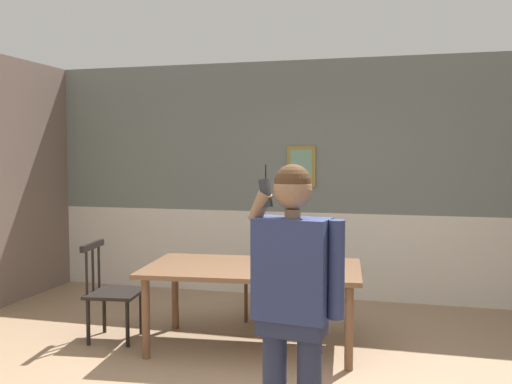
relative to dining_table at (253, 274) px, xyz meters
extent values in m
cube|color=slate|center=(0.25, 1.94, 1.27)|extent=(6.75, 0.12, 1.81)
cube|color=silver|center=(0.25, 1.95, -0.15)|extent=(6.75, 0.14, 1.03)
cube|color=silver|center=(0.25, 1.92, 0.37)|extent=(6.75, 0.05, 0.06)
cube|color=olive|center=(0.10, 1.86, 0.92)|extent=(0.34, 0.03, 0.49)
cube|color=#71A188|center=(0.10, 1.85, 0.92)|extent=(0.26, 0.01, 0.41)
cube|color=brown|center=(0.00, 0.00, 0.05)|extent=(1.99, 1.22, 0.04)
cylinder|color=brown|center=(-0.80, -0.50, -0.31)|extent=(0.07, 0.07, 0.69)
cylinder|color=brown|center=(0.88, -0.33, -0.31)|extent=(0.07, 0.07, 0.69)
cylinder|color=brown|center=(-0.88, 0.33, -0.31)|extent=(0.07, 0.07, 0.69)
cylinder|color=brown|center=(0.80, 0.50, -0.31)|extent=(0.07, 0.07, 0.69)
cube|color=#513823|center=(-0.09, 0.87, -0.23)|extent=(0.43, 0.43, 0.03)
cube|color=#513823|center=(-0.08, 1.06, 0.26)|extent=(0.43, 0.04, 0.06)
cylinder|color=#513823|center=(0.04, 1.06, 0.04)|extent=(0.02, 0.02, 0.50)
cylinder|color=#513823|center=(-0.08, 1.06, 0.04)|extent=(0.02, 0.02, 0.50)
cylinder|color=#513823|center=(-0.21, 1.06, 0.04)|extent=(0.02, 0.02, 0.50)
cylinder|color=#513823|center=(0.09, 0.69, -0.45)|extent=(0.04, 0.04, 0.41)
cylinder|color=#513823|center=(-0.26, 0.69, -0.45)|extent=(0.04, 0.04, 0.41)
cylinder|color=#513823|center=(0.09, 1.04, -0.45)|extent=(0.04, 0.04, 0.41)
cylinder|color=#513823|center=(-0.26, 1.04, -0.45)|extent=(0.04, 0.04, 0.41)
cube|color=black|center=(-1.29, -0.13, -0.22)|extent=(0.52, 0.52, 0.03)
cube|color=black|center=(-1.50, -0.15, 0.22)|extent=(0.10, 0.46, 0.06)
cylinder|color=black|center=(-1.52, -0.02, 0.02)|extent=(0.02, 0.02, 0.46)
cylinder|color=black|center=(-1.50, -0.15, 0.02)|extent=(0.02, 0.02, 0.46)
cylinder|color=black|center=(-1.48, -0.29, 0.02)|extent=(0.02, 0.02, 0.46)
cylinder|color=black|center=(-1.13, 0.08, -0.45)|extent=(0.04, 0.04, 0.42)
cylinder|color=black|center=(-1.08, -0.29, -0.45)|extent=(0.04, 0.04, 0.42)
cylinder|color=black|center=(-1.50, 0.03, -0.45)|extent=(0.04, 0.04, 0.42)
cylinder|color=black|center=(-1.45, -0.33, -0.45)|extent=(0.04, 0.04, 0.42)
cube|color=#282E49|center=(0.69, -1.72, 0.12)|extent=(0.40, 0.25, 0.12)
cube|color=navy|center=(0.69, -1.72, 0.43)|extent=(0.44, 0.28, 0.57)
cylinder|color=navy|center=(0.94, -1.76, 0.44)|extent=(0.09, 0.09, 0.54)
cylinder|color=#936B4C|center=(0.50, -1.71, 0.77)|extent=(0.18, 0.14, 0.20)
cylinder|color=#936B4C|center=(0.69, -1.72, 0.74)|extent=(0.09, 0.09, 0.05)
sphere|color=#936B4C|center=(0.69, -1.72, 0.87)|extent=(0.22, 0.22, 0.22)
sphere|color=#472D19|center=(0.69, -1.72, 0.91)|extent=(0.21, 0.21, 0.21)
cube|color=#2D2D33|center=(0.54, -1.73, 0.85)|extent=(0.08, 0.05, 0.17)
cylinder|color=black|center=(0.54, -1.73, 0.97)|extent=(0.01, 0.01, 0.08)
camera|label=1|loc=(1.28, -4.79, 1.07)|focal=39.67mm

